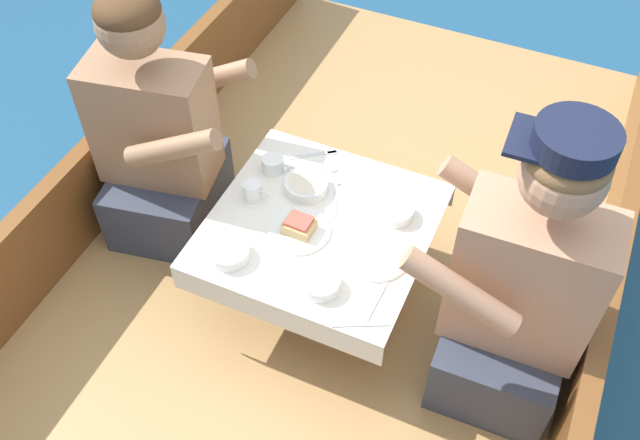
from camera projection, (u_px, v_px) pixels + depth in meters
name	position (u px, v px, depth m)	size (l,w,h in m)	color
ground_plane	(322.00, 324.00, 2.78)	(60.00, 60.00, 0.00)	navy
boat_deck	(322.00, 304.00, 2.68)	(1.87, 3.43, 0.27)	#A87F4C
gunwale_port	(103.00, 175.00, 2.69)	(0.06, 3.43, 0.37)	brown
gunwale_starboard	(590.00, 345.00, 2.20)	(0.06, 3.43, 0.37)	brown
cockpit_table	(320.00, 231.00, 2.34)	(0.71, 0.70, 0.34)	#B2B2B7
person_port	(158.00, 141.00, 2.49)	(0.57, 0.52, 0.98)	#333847
person_starboard	(519.00, 293.00, 2.02)	(0.53, 0.45, 1.05)	#333847
plate_sandwich	(299.00, 231.00, 2.29)	(0.20, 0.20, 0.01)	white
plate_bread	(376.00, 255.00, 2.22)	(0.21, 0.21, 0.01)	white
sandwich	(299.00, 225.00, 2.27)	(0.10, 0.09, 0.05)	tan
bowl_port_near	(320.00, 283.00, 2.13)	(0.12, 0.12, 0.04)	white
bowl_starboard_near	(229.00, 252.00, 2.21)	(0.13, 0.13, 0.04)	white
bowl_center_far	(306.00, 185.00, 2.40)	(0.15, 0.15, 0.04)	white
bowl_port_far	(396.00, 211.00, 2.32)	(0.11, 0.11, 0.04)	white
coffee_cup_port	(253.00, 191.00, 2.36)	(0.09, 0.06, 0.07)	white
coffee_cup_starboard	(273.00, 164.00, 2.45)	(0.11, 0.08, 0.05)	white
utensil_knife_port	(376.00, 301.00, 2.11)	(0.02, 0.17, 0.00)	silver
utensil_knife_starboard	(361.00, 325.00, 2.06)	(0.16, 0.08, 0.00)	silver
utensil_fork_port	(318.00, 154.00, 2.52)	(0.15, 0.11, 0.00)	silver
utensil_spoon_port	(320.00, 168.00, 2.48)	(0.17, 0.07, 0.01)	silver
utensil_spoon_starboard	(336.00, 191.00, 2.40)	(0.08, 0.16, 0.01)	silver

